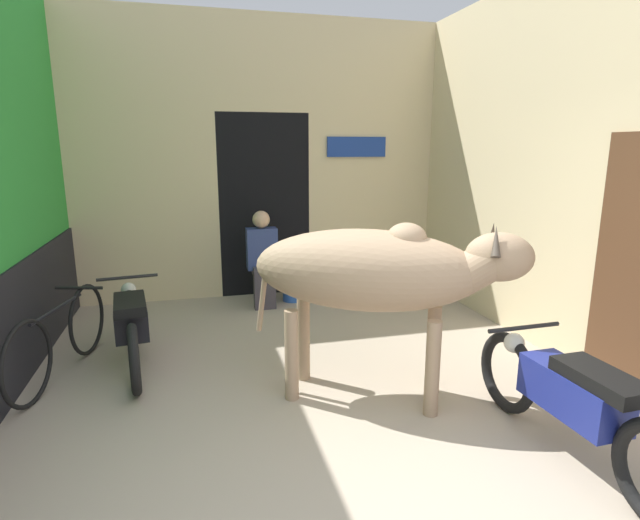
% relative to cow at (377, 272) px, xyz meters
% --- Properties ---
extents(wall_back_with_doorway, '(4.81, 0.93, 3.63)m').
position_rel_cow_xyz_m(wall_back_with_doorway, '(-0.41, 3.42, 0.53)').
color(wall_back_with_doorway, beige).
rests_on(wall_back_with_doorway, ground_plane).
extents(wall_right_with_door, '(0.22, 4.55, 3.63)m').
position_rel_cow_xyz_m(wall_right_with_door, '(2.07, 0.82, 0.74)').
color(wall_right_with_door, beige).
rests_on(wall_right_with_door, ground_plane).
extents(cow, '(2.09, 1.41, 1.46)m').
position_rel_cow_xyz_m(cow, '(0.00, 0.00, 0.00)').
color(cow, tan).
rests_on(cow, ground_plane).
extents(motorcycle_near, '(0.58, 1.91, 0.74)m').
position_rel_cow_xyz_m(motorcycle_near, '(0.92, -1.09, -0.63)').
color(motorcycle_near, black).
rests_on(motorcycle_near, ground_plane).
extents(motorcycle_far, '(0.58, 1.89, 0.72)m').
position_rel_cow_xyz_m(motorcycle_far, '(-1.95, 1.18, -0.64)').
color(motorcycle_far, black).
rests_on(motorcycle_far, ground_plane).
extents(bicycle, '(0.55, 1.66, 0.71)m').
position_rel_cow_xyz_m(bicycle, '(-2.52, 1.04, -0.69)').
color(bicycle, black).
rests_on(bicycle, ground_plane).
extents(shopkeeper_seated, '(0.38, 0.34, 1.22)m').
position_rel_cow_xyz_m(shopkeeper_seated, '(-0.52, 2.61, -0.40)').
color(shopkeeper_seated, '#3D3842').
rests_on(shopkeeper_seated, ground_plane).
extents(plastic_stool, '(0.36, 0.36, 0.43)m').
position_rel_cow_xyz_m(plastic_stool, '(-0.12, 2.73, -0.82)').
color(plastic_stool, '#2856B2').
rests_on(plastic_stool, ground_plane).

